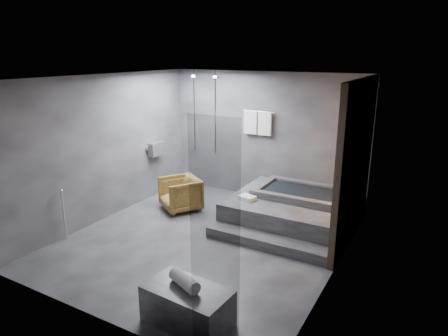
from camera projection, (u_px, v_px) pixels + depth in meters
The scene contains 7 objects.
room at pixel (232, 144), 6.59m from camera, with size 5.00×5.04×2.82m.
tub_deck at pixel (291, 210), 7.70m from camera, with size 2.20×2.00×0.50m, color #303032.
tub_step at pixel (267, 242), 6.76m from camera, with size 2.20×0.36×0.18m, color #303032.
concrete_bench at pixel (188, 306), 4.82m from camera, with size 1.05×0.58×0.47m, color #2E2E30.
driftwood_chair at pixel (180, 194), 8.30m from camera, with size 0.74×0.76×0.69m, color #452F11.
rolled_towel at pixel (184, 281), 4.76m from camera, with size 0.16×0.16×0.45m, color silver.
deck_towel at pixel (247, 198), 7.52m from camera, with size 0.30×0.22×0.08m, color silver.
Camera 1 is at (3.44, -5.43, 3.18)m, focal length 32.00 mm.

